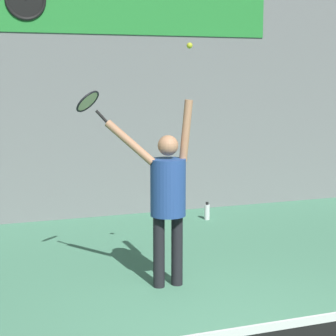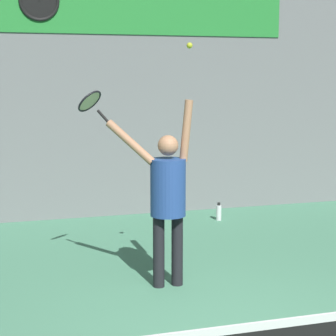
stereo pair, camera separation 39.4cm
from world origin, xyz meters
The scene contains 7 objects.
back_wall centered at (0.00, 5.42, 2.50)m, with size 18.00×0.10×5.00m.
sponsor_banner centered at (0.00, 5.36, 3.51)m, with size 5.73×0.02×0.97m.
scoreboard_clock centered at (-1.27, 5.34, 3.51)m, with size 0.63×0.06×0.63m.
tennis_player centered at (-0.25, 1.78, 1.08)m, with size 0.93×0.59×2.10m.
tennis_racket centered at (-1.00, 2.28, 2.06)m, with size 0.39×0.40×0.37m.
tennis_ball centered at (-0.03, 1.68, 2.67)m, with size 0.06×0.06×0.06m.
water_bottle centered at (1.46, 4.55, 0.13)m, with size 0.09×0.09×0.29m.
Camera 2 is at (-2.13, -4.56, 2.36)m, focal length 65.00 mm.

